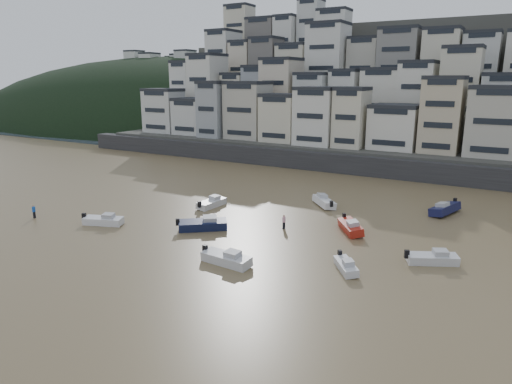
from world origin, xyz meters
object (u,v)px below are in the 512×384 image
Objects in this scene: boat_c at (203,223)px; boat_d at (433,257)px; boat_a at (226,257)px; boat_h at (324,200)px; boat_e at (350,226)px; boat_i at (445,207)px; boat_b at (346,264)px; person_blue at (34,211)px; boat_j at (103,219)px; person_pink at (284,222)px; boat_f at (212,202)px.

boat_d is (24.97, 2.99, -0.13)m from boat_c.
boat_h is (0.33, 23.91, 0.01)m from boat_a.
boat_h is (-6.80, 8.86, 0.01)m from boat_e.
boat_i is at bearing 65.66° from boat_a.
boat_a is at bearing -103.64° from boat_b.
boat_i is 3.58× the size of person_blue.
boat_j is (-11.61, -4.47, -0.12)m from boat_c.
boat_i is at bearing 111.86° from boat_e.
person_pink reaches higher than boat_h.
person_pink is at bearing 135.67° from boat_h.
boat_a is 32.18m from boat_i.
boat_b is 8.72m from boat_d.
boat_h is (8.33, 16.87, -0.06)m from boat_c.
boat_j is at bearing -122.98° from boat_b.
boat_b is at bearing -47.06° from boat_c.
boat_j is at bearing 155.84° from boat_f.
person_pink is (8.01, 5.11, 0.04)m from boat_c.
boat_a is 1.08× the size of boat_d.
person_pink is (29.29, 12.11, 0.00)m from person_blue.
boat_c reaches higher than boat_j.
person_blue reaches higher than boat_i.
boat_d is 30.32m from boat_f.
boat_i is 1.19× the size of boat_j.
boat_c is 3.51× the size of person_blue.
person_pink is at bearing 94.27° from boat_a.
boat_a is 20.16m from boat_f.
boat_i reaches higher than boat_b.
person_pink is at bearing 22.47° from person_blue.
boat_i is at bearing -62.45° from boat_f.
boat_h is at bearing 25.03° from boat_c.
boat_c is 9.79m from boat_f.
boat_b is 0.70× the size of boat_i.
boat_i is 52.87m from person_blue.
boat_d is (16.98, 10.03, -0.06)m from boat_a.
boat_b is at bearing 6.19° from person_blue.
boat_h reaches higher than boat_j.
boat_d is at bearing 34.92° from boat_a.
person_pink is at bearing -103.73° from boat_e.
boat_e is 7.69m from person_pink.
boat_i is at bearing 68.19° from boat_d.
boat_a is at bearing -0.08° from person_blue.
boat_e is at bearing 22.17° from person_pink.
boat_f is 14.64m from boat_j.
boat_h is 1.08× the size of boat_j.
person_pink is at bearing -101.41° from boat_f.
boat_a is 0.99× the size of boat_h.
boat_i reaches higher than boat_c.
boat_b is 24.43m from boat_i.
boat_f is at bearing 133.89° from boat_a.
boat_a is at bearing -28.23° from boat_j.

